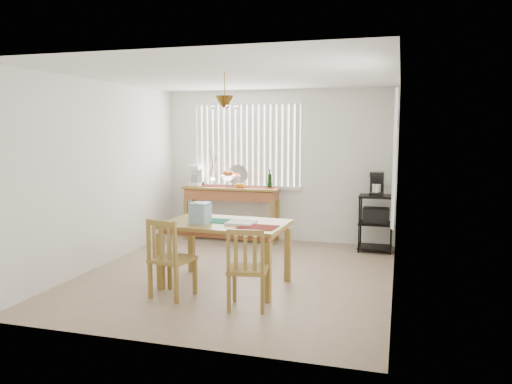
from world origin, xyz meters
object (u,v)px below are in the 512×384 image
(cart_items, at_px, (377,185))
(dining_table, at_px, (226,230))
(chair_left, at_px, (170,259))
(wire_cart, at_px, (376,218))
(sideboard, at_px, (232,200))
(chair_right, at_px, (247,269))

(cart_items, height_order, dining_table, cart_items)
(dining_table, xyz_separation_m, chair_left, (-0.46, -0.59, -0.25))
(wire_cart, bearing_deg, dining_table, -126.11)
(sideboard, relative_size, dining_table, 1.08)
(wire_cart, height_order, cart_items, cart_items)
(cart_items, xyz_separation_m, chair_right, (-1.19, -3.04, -0.62))
(cart_items, bearing_deg, wire_cart, -90.00)
(cart_items, distance_m, chair_right, 3.33)
(wire_cart, bearing_deg, chair_left, -126.51)
(chair_left, distance_m, chair_right, 0.97)
(dining_table, distance_m, chair_left, 0.79)
(cart_items, bearing_deg, chair_left, -126.42)
(dining_table, bearing_deg, sideboard, 107.15)
(wire_cart, xyz_separation_m, chair_left, (-2.15, -2.91, -0.09))
(wire_cart, bearing_deg, sideboard, 176.61)
(cart_items, distance_m, chair_left, 3.68)
(chair_left, bearing_deg, wire_cart, 53.49)
(cart_items, relative_size, chair_right, 0.41)
(sideboard, bearing_deg, cart_items, -3.17)
(wire_cart, relative_size, chair_right, 1.00)
(sideboard, relative_size, cart_items, 4.51)
(wire_cart, relative_size, dining_table, 0.58)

